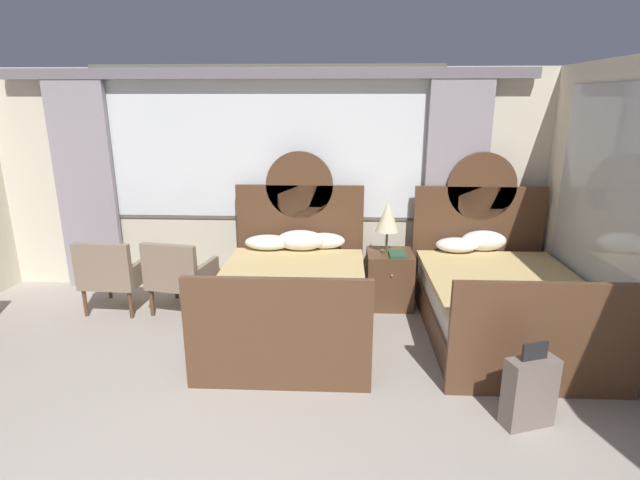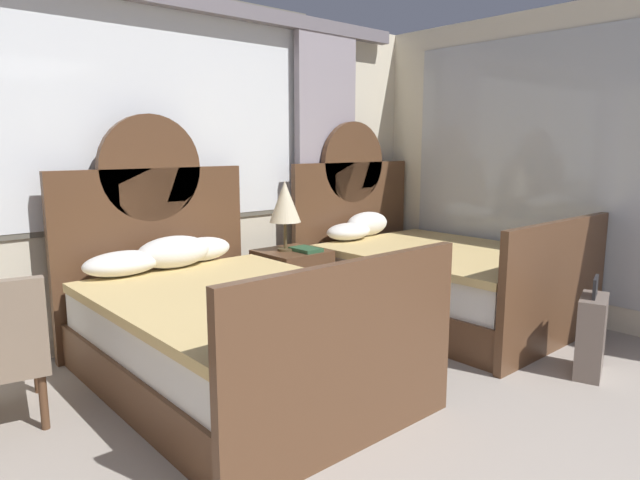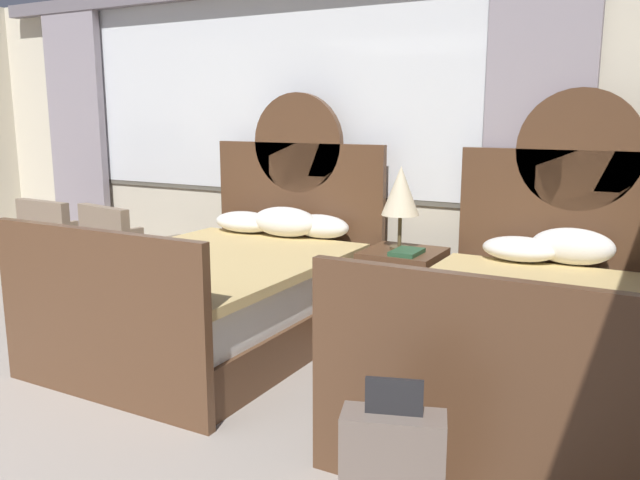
# 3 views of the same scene
# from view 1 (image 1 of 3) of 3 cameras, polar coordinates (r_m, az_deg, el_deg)

# --- Properties ---
(wall_back_window) EXTENTS (6.70, 0.22, 2.73)m
(wall_back_window) POSITION_cam_1_polar(r_m,az_deg,el_deg) (6.02, -6.12, 7.68)
(wall_back_window) COLOR beige
(wall_back_window) RESTS_ON ground_plane
(bed_near_window) EXTENTS (1.53, 2.21, 1.76)m
(bed_near_window) POSITION_cam_1_polar(r_m,az_deg,el_deg) (5.10, -3.30, -6.45)
(bed_near_window) COLOR brown
(bed_near_window) RESTS_ON ground_plane
(bed_near_mirror) EXTENTS (1.53, 2.21, 1.76)m
(bed_near_mirror) POSITION_cam_1_polar(r_m,az_deg,el_deg) (5.32, 20.38, -6.57)
(bed_near_mirror) COLOR brown
(bed_near_mirror) RESTS_ON ground_plane
(nightstand_between_beds) EXTENTS (0.52, 0.55, 0.64)m
(nightstand_between_beds) POSITION_cam_1_polar(r_m,az_deg,el_deg) (5.73, 8.12, -4.54)
(nightstand_between_beds) COLOR brown
(nightstand_between_beds) RESTS_ON ground_plane
(table_lamp_on_nightstand) EXTENTS (0.27, 0.27, 0.59)m
(table_lamp_on_nightstand) POSITION_cam_1_polar(r_m,az_deg,el_deg) (5.55, 7.94, 2.68)
(table_lamp_on_nightstand) COLOR brown
(table_lamp_on_nightstand) RESTS_ON nightstand_between_beds
(book_on_nightstand) EXTENTS (0.18, 0.26, 0.03)m
(book_on_nightstand) POSITION_cam_1_polar(r_m,az_deg,el_deg) (5.53, 9.05, -1.65)
(book_on_nightstand) COLOR #285133
(book_on_nightstand) RESTS_ON nightstand_between_beds
(armchair_by_window_left) EXTENTS (0.74, 0.74, 0.85)m
(armchair_by_window_left) POSITION_cam_1_polar(r_m,az_deg,el_deg) (5.67, -16.20, -3.82)
(armchair_by_window_left) COLOR #84705B
(armchair_by_window_left) RESTS_ON ground_plane
(armchair_by_window_centre) EXTENTS (0.66, 0.66, 0.85)m
(armchair_by_window_centre) POSITION_cam_1_polar(r_m,az_deg,el_deg) (5.96, -23.14, -3.54)
(armchair_by_window_centre) COLOR #84705B
(armchair_by_window_centre) RESTS_ON ground_plane
(suitcase_on_floor) EXTENTS (0.41, 0.27, 0.67)m
(suitcase_on_floor) POSITION_cam_1_polar(r_m,az_deg,el_deg) (4.02, 23.39, -16.05)
(suitcase_on_floor) COLOR #75665B
(suitcase_on_floor) RESTS_ON ground_plane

